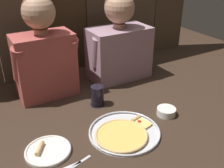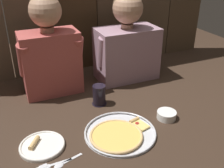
{
  "view_description": "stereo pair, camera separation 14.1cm",
  "coord_description": "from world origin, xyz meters",
  "px_view_note": "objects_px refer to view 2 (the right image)",
  "views": [
    {
      "loc": [
        -0.65,
        -0.99,
        0.83
      ],
      "look_at": [
        -0.02,
        0.1,
        0.18
      ],
      "focal_mm": 42.39,
      "sensor_mm": 36.0,
      "label": 1
    },
    {
      "loc": [
        -0.52,
        -1.05,
        0.83
      ],
      "look_at": [
        -0.02,
        0.1,
        0.18
      ],
      "focal_mm": 42.39,
      "sensor_mm": 36.0,
      "label": 2
    }
  ],
  "objects_px": {
    "drinking_glass": "(99,95)",
    "dipping_bowl": "(167,115)",
    "dinner_plate": "(42,146)",
    "pizza_tray": "(119,134)",
    "diner_left": "(49,48)",
    "diner_right": "(127,42)"
  },
  "relations": [
    {
      "from": "diner_right",
      "to": "dinner_plate",
      "type": "bearing_deg",
      "value": -143.04
    },
    {
      "from": "pizza_tray",
      "to": "drinking_glass",
      "type": "height_order",
      "value": "drinking_glass"
    },
    {
      "from": "pizza_tray",
      "to": "dipping_bowl",
      "type": "height_order",
      "value": "dipping_bowl"
    },
    {
      "from": "diner_left",
      "to": "diner_right",
      "type": "distance_m",
      "value": 0.52
    },
    {
      "from": "dinner_plate",
      "to": "pizza_tray",
      "type": "bearing_deg",
      "value": -9.86
    },
    {
      "from": "diner_left",
      "to": "diner_right",
      "type": "xyz_separation_m",
      "value": [
        0.52,
        0.0,
        -0.03
      ]
    },
    {
      "from": "pizza_tray",
      "to": "dipping_bowl",
      "type": "relative_size",
      "value": 3.44
    },
    {
      "from": "pizza_tray",
      "to": "diner_right",
      "type": "height_order",
      "value": "diner_right"
    },
    {
      "from": "drinking_glass",
      "to": "dipping_bowl",
      "type": "height_order",
      "value": "drinking_glass"
    },
    {
      "from": "pizza_tray",
      "to": "dipping_bowl",
      "type": "distance_m",
      "value": 0.3
    },
    {
      "from": "drinking_glass",
      "to": "dipping_bowl",
      "type": "relative_size",
      "value": 1.15
    },
    {
      "from": "drinking_glass",
      "to": "diner_left",
      "type": "bearing_deg",
      "value": 128.36
    },
    {
      "from": "dinner_plate",
      "to": "drinking_glass",
      "type": "bearing_deg",
      "value": 33.48
    },
    {
      "from": "dipping_bowl",
      "to": "diner_left",
      "type": "xyz_separation_m",
      "value": [
        -0.49,
        0.55,
        0.27
      ]
    },
    {
      "from": "drinking_glass",
      "to": "diner_left",
      "type": "distance_m",
      "value": 0.41
    },
    {
      "from": "dinner_plate",
      "to": "dipping_bowl",
      "type": "distance_m",
      "value": 0.67
    },
    {
      "from": "pizza_tray",
      "to": "drinking_glass",
      "type": "distance_m",
      "value": 0.32
    },
    {
      "from": "drinking_glass",
      "to": "dinner_plate",
      "type": "bearing_deg",
      "value": -146.52
    },
    {
      "from": "dipping_bowl",
      "to": "diner_right",
      "type": "xyz_separation_m",
      "value": [
        0.03,
        0.56,
        0.24
      ]
    },
    {
      "from": "pizza_tray",
      "to": "dipping_bowl",
      "type": "xyz_separation_m",
      "value": [
        0.3,
        0.03,
        0.01
      ]
    },
    {
      "from": "dipping_bowl",
      "to": "diner_right",
      "type": "bearing_deg",
      "value": 86.97
    },
    {
      "from": "dipping_bowl",
      "to": "diner_left",
      "type": "bearing_deg",
      "value": 131.55
    }
  ]
}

